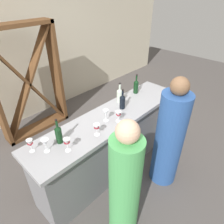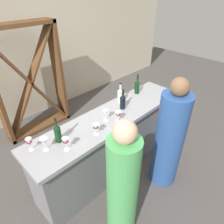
{
  "view_description": "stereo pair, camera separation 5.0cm",
  "coord_description": "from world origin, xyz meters",
  "px_view_note": "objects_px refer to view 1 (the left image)",
  "views": [
    {
      "loc": [
        -1.53,
        -1.44,
        2.34
      ],
      "look_at": [
        0.0,
        0.0,
        0.97
      ],
      "focal_mm": 32.09,
      "sensor_mm": 36.0,
      "label": 1
    },
    {
      "loc": [
        -1.49,
        -1.48,
        2.34
      ],
      "look_at": [
        0.0,
        0.0,
        0.97
      ],
      "focal_mm": 32.09,
      "sensor_mm": 36.0,
      "label": 2
    }
  ],
  "objects_px": {
    "wine_glass_near_right": "(67,143)",
    "wine_bottle_leftmost_dark_green": "(59,134)",
    "wine_rack": "(28,83)",
    "wine_glass_far_left": "(106,113)",
    "person_center_guest": "(169,138)",
    "wine_glass_near_center": "(118,115)",
    "wine_bottle_center_clear_pale": "(120,95)",
    "wine_glass_far_center": "(45,143)",
    "person_left_guest": "(125,187)",
    "wine_bottle_second_left_near_black": "(122,101)",
    "wine_bottle_second_right_dark_green": "(136,86)",
    "wine_glass_far_right": "(30,144)",
    "wine_glass_near_left": "(97,128)"
  },
  "relations": [
    {
      "from": "wine_rack",
      "to": "person_center_guest",
      "type": "relative_size",
      "value": 1.22
    },
    {
      "from": "wine_bottle_second_left_near_black",
      "to": "wine_glass_far_center",
      "type": "bearing_deg",
      "value": 179.33
    },
    {
      "from": "wine_glass_near_right",
      "to": "wine_bottle_second_left_near_black",
      "type": "bearing_deg",
      "value": 7.72
    },
    {
      "from": "wine_glass_far_left",
      "to": "person_center_guest",
      "type": "relative_size",
      "value": 0.1
    },
    {
      "from": "wine_glass_near_center",
      "to": "wine_rack",
      "type": "bearing_deg",
      "value": 97.82
    },
    {
      "from": "wine_bottle_second_left_near_black",
      "to": "wine_bottle_center_clear_pale",
      "type": "distance_m",
      "value": 0.18
    },
    {
      "from": "wine_bottle_center_clear_pale",
      "to": "wine_glass_far_right",
      "type": "relative_size",
      "value": 1.93
    },
    {
      "from": "wine_glass_near_right",
      "to": "person_center_guest",
      "type": "distance_m",
      "value": 1.28
    },
    {
      "from": "wine_bottle_center_clear_pale",
      "to": "wine_bottle_second_right_dark_green",
      "type": "relative_size",
      "value": 0.96
    },
    {
      "from": "wine_bottle_leftmost_dark_green",
      "to": "wine_glass_far_left",
      "type": "height_order",
      "value": "wine_bottle_leftmost_dark_green"
    },
    {
      "from": "wine_rack",
      "to": "wine_glass_near_left",
      "type": "distance_m",
      "value": 1.8
    },
    {
      "from": "wine_bottle_leftmost_dark_green",
      "to": "wine_glass_far_right",
      "type": "distance_m",
      "value": 0.28
    },
    {
      "from": "wine_glass_near_right",
      "to": "person_left_guest",
      "type": "xyz_separation_m",
      "value": [
        0.21,
        -0.58,
        -0.34
      ]
    },
    {
      "from": "wine_bottle_second_left_near_black",
      "to": "wine_glass_near_center",
      "type": "bearing_deg",
      "value": -147.97
    },
    {
      "from": "wine_glass_far_center",
      "to": "wine_rack",
      "type": "bearing_deg",
      "value": 68.84
    },
    {
      "from": "wine_glass_far_left",
      "to": "person_center_guest",
      "type": "distance_m",
      "value": 0.86
    },
    {
      "from": "wine_bottle_center_clear_pale",
      "to": "wine_bottle_second_right_dark_green",
      "type": "height_order",
      "value": "wine_bottle_second_right_dark_green"
    },
    {
      "from": "wine_bottle_second_right_dark_green",
      "to": "person_center_guest",
      "type": "xyz_separation_m",
      "value": [
        -0.34,
        -0.81,
        -0.33
      ]
    },
    {
      "from": "wine_rack",
      "to": "wine_glass_far_right",
      "type": "relative_size",
      "value": 12.64
    },
    {
      "from": "wine_glass_far_center",
      "to": "person_center_guest",
      "type": "bearing_deg",
      "value": -28.4
    },
    {
      "from": "wine_bottle_second_right_dark_green",
      "to": "wine_bottle_second_left_near_black",
      "type": "bearing_deg",
      "value": -163.26
    },
    {
      "from": "wine_bottle_second_right_dark_green",
      "to": "wine_glass_far_right",
      "type": "relative_size",
      "value": 2.01
    },
    {
      "from": "wine_bottle_second_left_near_black",
      "to": "wine_glass_near_center",
      "type": "distance_m",
      "value": 0.3
    },
    {
      "from": "wine_glass_near_left",
      "to": "person_center_guest",
      "type": "bearing_deg",
      "value": -34.33
    },
    {
      "from": "wine_bottle_second_left_near_black",
      "to": "person_left_guest",
      "type": "distance_m",
      "value": 1.1
    },
    {
      "from": "wine_glass_near_right",
      "to": "wine_bottle_leftmost_dark_green",
      "type": "bearing_deg",
      "value": 84.43
    },
    {
      "from": "wine_glass_near_center",
      "to": "person_left_guest",
      "type": "distance_m",
      "value": 0.82
    },
    {
      "from": "wine_glass_far_center",
      "to": "wine_glass_far_right",
      "type": "relative_size",
      "value": 1.02
    },
    {
      "from": "wine_bottle_second_left_near_black",
      "to": "wine_bottle_second_right_dark_green",
      "type": "height_order",
      "value": "wine_bottle_second_right_dark_green"
    },
    {
      "from": "wine_glass_far_center",
      "to": "person_center_guest",
      "type": "relative_size",
      "value": 0.1
    },
    {
      "from": "wine_rack",
      "to": "wine_glass_far_left",
      "type": "relative_size",
      "value": 12.25
    },
    {
      "from": "wine_glass_far_left",
      "to": "wine_glass_far_center",
      "type": "relative_size",
      "value": 1.01
    },
    {
      "from": "wine_glass_far_right",
      "to": "person_center_guest",
      "type": "bearing_deg",
      "value": -30.04
    },
    {
      "from": "wine_glass_near_center",
      "to": "wine_glass_far_left",
      "type": "distance_m",
      "value": 0.15
    },
    {
      "from": "wine_glass_near_right",
      "to": "wine_glass_far_right",
      "type": "distance_m",
      "value": 0.36
    },
    {
      "from": "wine_glass_far_right",
      "to": "person_center_guest",
      "type": "relative_size",
      "value": 0.1
    },
    {
      "from": "wine_glass_far_right",
      "to": "wine_bottle_second_left_near_black",
      "type": "bearing_deg",
      "value": -5.57
    },
    {
      "from": "wine_bottle_center_clear_pale",
      "to": "person_center_guest",
      "type": "distance_m",
      "value": 0.88
    },
    {
      "from": "wine_bottle_second_left_near_black",
      "to": "wine_glass_far_left",
      "type": "height_order",
      "value": "wine_bottle_second_left_near_black"
    },
    {
      "from": "wine_bottle_leftmost_dark_green",
      "to": "wine_glass_far_right",
      "type": "relative_size",
      "value": 1.97
    },
    {
      "from": "wine_glass_near_left",
      "to": "person_center_guest",
      "type": "xyz_separation_m",
      "value": [
        0.74,
        -0.51,
        -0.31
      ]
    },
    {
      "from": "wine_bottle_second_right_dark_green",
      "to": "wine_glass_near_center",
      "type": "xyz_separation_m",
      "value": [
        -0.73,
        -0.3,
        -0.02
      ]
    },
    {
      "from": "wine_glass_near_right",
      "to": "person_left_guest",
      "type": "height_order",
      "value": "person_left_guest"
    },
    {
      "from": "wine_bottle_second_right_dark_green",
      "to": "wine_glass_near_right",
      "type": "xyz_separation_m",
      "value": [
        -1.45,
        -0.28,
        -0.01
      ]
    },
    {
      "from": "wine_bottle_center_clear_pale",
      "to": "wine_glass_near_right",
      "type": "xyz_separation_m",
      "value": [
        -1.09,
        -0.28,
        -0.0
      ]
    },
    {
      "from": "wine_bottle_second_left_near_black",
      "to": "wine_bottle_center_clear_pale",
      "type": "bearing_deg",
      "value": 53.06
    },
    {
      "from": "wine_bottle_second_left_near_black",
      "to": "wine_glass_near_right",
      "type": "relative_size",
      "value": 1.84
    },
    {
      "from": "wine_glass_near_right",
      "to": "wine_glass_far_left",
      "type": "height_order",
      "value": "wine_glass_far_left"
    },
    {
      "from": "wine_bottle_leftmost_dark_green",
      "to": "wine_glass_near_left",
      "type": "height_order",
      "value": "wine_bottle_leftmost_dark_green"
    },
    {
      "from": "wine_bottle_second_left_near_black",
      "to": "wine_glass_near_left",
      "type": "xyz_separation_m",
      "value": [
        -0.61,
        -0.16,
        -0.01
      ]
    }
  ]
}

